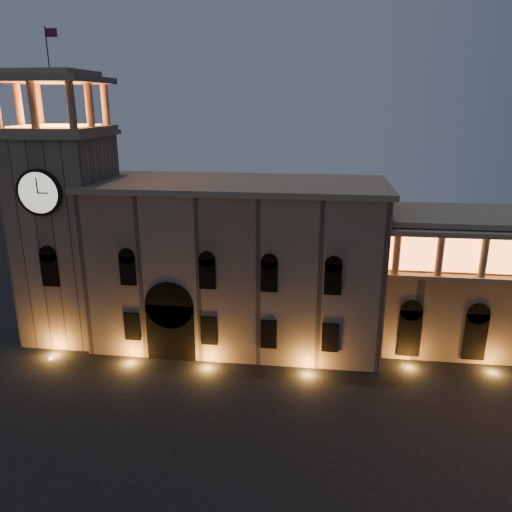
# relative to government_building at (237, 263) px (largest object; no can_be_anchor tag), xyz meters

# --- Properties ---
(ground) EXTENTS (160.00, 160.00, 0.00)m
(ground) POSITION_rel_government_building_xyz_m (2.08, -21.93, -8.77)
(ground) COLOR black
(ground) RESTS_ON ground
(government_building) EXTENTS (30.80, 12.80, 17.60)m
(government_building) POSITION_rel_government_building_xyz_m (0.00, 0.00, 0.00)
(government_building) COLOR #856B56
(government_building) RESTS_ON ground
(clock_tower) EXTENTS (9.80, 9.80, 32.40)m
(clock_tower) POSITION_rel_government_building_xyz_m (-18.42, -0.95, 3.73)
(clock_tower) COLOR #856B56
(clock_tower) RESTS_ON ground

